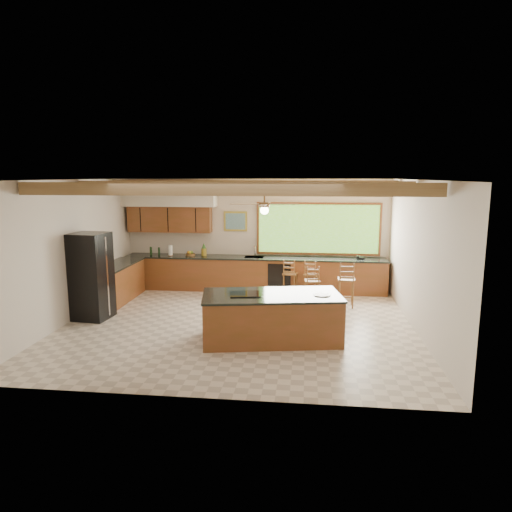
# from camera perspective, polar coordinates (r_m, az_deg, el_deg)

# --- Properties ---
(ground) EXTENTS (7.20, 7.20, 0.00)m
(ground) POSITION_cam_1_polar(r_m,az_deg,el_deg) (9.69, -2.24, -8.52)
(ground) COLOR beige
(ground) RESTS_ON ground
(room_shell) EXTENTS (7.27, 6.54, 3.02)m
(room_shell) POSITION_cam_1_polar(r_m,az_deg,el_deg) (9.90, -2.73, 4.98)
(room_shell) COLOR beige
(room_shell) RESTS_ON ground
(counter_run) EXTENTS (7.12, 3.10, 1.27)m
(counter_run) POSITION_cam_1_polar(r_m,az_deg,el_deg) (12.10, -4.30, -2.50)
(counter_run) COLOR brown
(counter_run) RESTS_ON ground
(island) EXTENTS (2.74, 1.63, 0.91)m
(island) POSITION_cam_1_polar(r_m,az_deg,el_deg) (8.68, 1.95, -7.64)
(island) COLOR brown
(island) RESTS_ON ground
(refrigerator) EXTENTS (0.80, 0.78, 1.88)m
(refrigerator) POSITION_cam_1_polar(r_m,az_deg,el_deg) (10.48, -19.92, -2.39)
(refrigerator) COLOR black
(refrigerator) RESTS_ON ground
(bar_stool_a) EXTENTS (0.41, 0.41, 0.95)m
(bar_stool_a) POSITION_cam_1_polar(r_m,az_deg,el_deg) (11.76, 6.89, -2.42)
(bar_stool_a) COLOR brown
(bar_stool_a) RESTS_ON ground
(bar_stool_b) EXTENTS (0.38, 0.38, 0.98)m
(bar_stool_b) POSITION_cam_1_polar(r_m,az_deg,el_deg) (10.99, 7.06, -3.22)
(bar_stool_b) COLOR brown
(bar_stool_b) RESTS_ON ground
(bar_stool_c) EXTENTS (0.40, 0.40, 0.97)m
(bar_stool_c) POSITION_cam_1_polar(r_m,az_deg,el_deg) (11.76, 4.29, -2.31)
(bar_stool_c) COLOR brown
(bar_stool_c) RESTS_ON ground
(bar_stool_d) EXTENTS (0.41, 0.41, 1.09)m
(bar_stool_d) POSITION_cam_1_polar(r_m,az_deg,el_deg) (10.94, 11.25, -3.03)
(bar_stool_d) COLOR brown
(bar_stool_d) RESTS_ON ground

